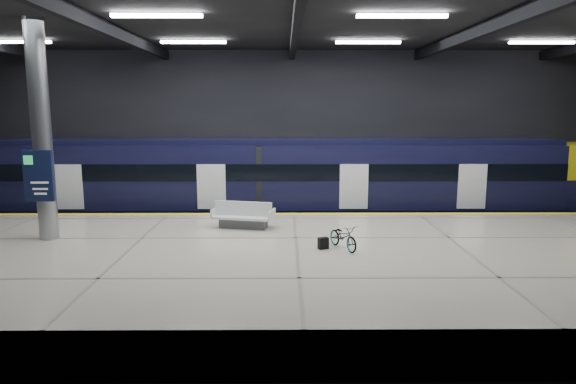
{
  "coord_description": "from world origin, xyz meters",
  "views": [
    {
      "loc": [
        -0.38,
        -17.24,
        5.3
      ],
      "look_at": [
        -0.23,
        1.5,
        2.2
      ],
      "focal_mm": 32.0,
      "sensor_mm": 36.0,
      "label": 1
    }
  ],
  "objects": [
    {
      "name": "ground",
      "position": [
        0.0,
        0.0,
        0.0
      ],
      "size": [
        30.0,
        30.0,
        0.0
      ],
      "primitive_type": "plane",
      "color": "black",
      "rests_on": "ground"
    },
    {
      "name": "room_shell",
      "position": [
        -0.0,
        0.0,
        5.72
      ],
      "size": [
        30.1,
        16.1,
        8.05
      ],
      "color": "black",
      "rests_on": "ground"
    },
    {
      "name": "platform",
      "position": [
        0.0,
        -2.5,
        0.55
      ],
      "size": [
        30.0,
        11.0,
        1.1
      ],
      "primitive_type": "cube",
      "color": "beige",
      "rests_on": "ground"
    },
    {
      "name": "safety_strip",
      "position": [
        0.0,
        2.75,
        1.11
      ],
      "size": [
        30.0,
        0.4,
        0.01
      ],
      "primitive_type": "cube",
      "color": "yellow",
      "rests_on": "platform"
    },
    {
      "name": "rails",
      "position": [
        0.0,
        5.5,
        0.08
      ],
      "size": [
        30.0,
        1.52,
        0.16
      ],
      "color": "gray",
      "rests_on": "ground"
    },
    {
      "name": "train",
      "position": [
        1.36,
        5.5,
        2.06
      ],
      "size": [
        29.4,
        2.84,
        3.79
      ],
      "color": "black",
      "rests_on": "ground"
    },
    {
      "name": "bench",
      "position": [
        -1.82,
        0.44,
        1.43
      ],
      "size": [
        2.27,
        1.31,
        0.94
      ],
      "rotation": [
        0.0,
        0.0,
        -0.22
      ],
      "color": "#595B60",
      "rests_on": "platform"
    },
    {
      "name": "bicycle",
      "position": [
        1.39,
        -2.33,
        1.48
      ],
      "size": [
        1.07,
        1.51,
        0.75
      ],
      "primitive_type": "imported",
      "rotation": [
        0.0,
        0.0,
        0.44
      ],
      "color": "#99999E",
      "rests_on": "platform"
    },
    {
      "name": "pannier_bag",
      "position": [
        0.79,
        -2.33,
        1.28
      ],
      "size": [
        0.35,
        0.28,
        0.35
      ],
      "primitive_type": "cube",
      "rotation": [
        0.0,
        0.0,
        0.38
      ],
      "color": "black",
      "rests_on": "platform"
    },
    {
      "name": "info_column",
      "position": [
        -8.0,
        -1.03,
        4.46
      ],
      "size": [
        0.9,
        0.78,
        6.9
      ],
      "color": "#9EA0A5",
      "rests_on": "platform"
    }
  ]
}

